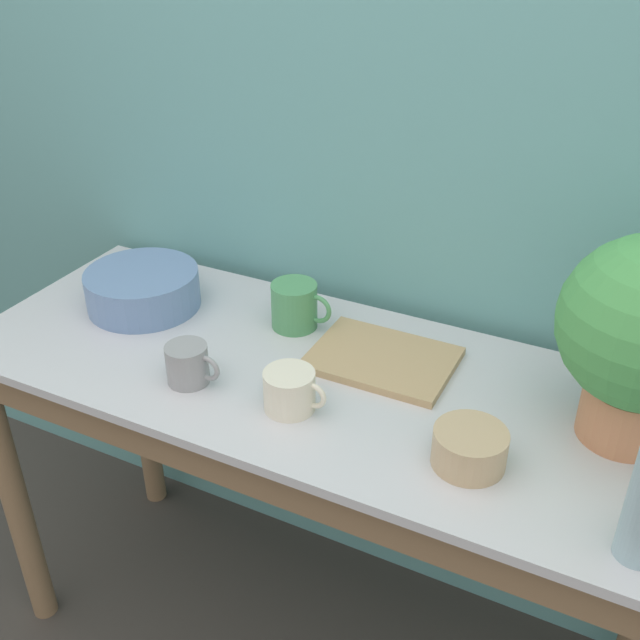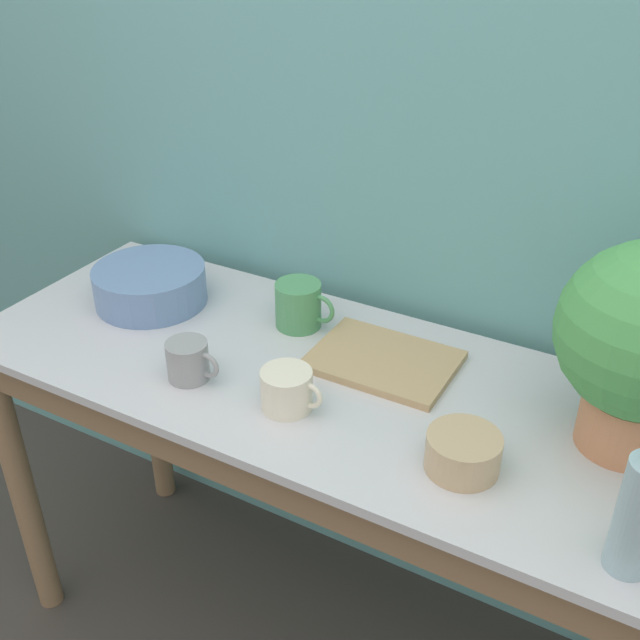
% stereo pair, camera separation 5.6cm
% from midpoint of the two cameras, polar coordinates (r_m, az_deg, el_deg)
% --- Properties ---
extents(wall_back, '(6.00, 0.05, 2.40)m').
position_cam_midpoint_polar(wall_back, '(1.58, 4.67, 13.86)').
color(wall_back, '#609E9E').
rests_on(wall_back, ground_plane).
extents(counter_table, '(1.47, 0.57, 0.82)m').
position_cam_midpoint_polar(counter_table, '(1.55, -1.46, -9.59)').
color(counter_table, '#846647').
rests_on(counter_table, ground_plane).
extents(bowl_wash_large, '(0.25, 0.25, 0.09)m').
position_cam_midpoint_polar(bowl_wash_large, '(1.72, -14.25, 2.31)').
color(bowl_wash_large, '#6684B2').
rests_on(bowl_wash_large, counter_table).
extents(mug_green, '(0.14, 0.10, 0.10)m').
position_cam_midpoint_polar(mug_green, '(1.59, -2.90, 1.09)').
color(mug_green, '#4C935B').
rests_on(mug_green, counter_table).
extents(mug_grey, '(0.11, 0.08, 0.08)m').
position_cam_midpoint_polar(mug_grey, '(1.44, -11.09, -3.33)').
color(mug_grey, gray).
rests_on(mug_grey, counter_table).
extents(mug_cream, '(0.13, 0.09, 0.08)m').
position_cam_midpoint_polar(mug_cream, '(1.35, -3.63, -5.35)').
color(mug_cream, beige).
rests_on(mug_cream, counter_table).
extents(bowl_small_tan, '(0.12, 0.12, 0.06)m').
position_cam_midpoint_polar(bowl_small_tan, '(1.25, 10.06, -9.60)').
color(bowl_small_tan, tan).
rests_on(bowl_small_tan, counter_table).
extents(tray_board, '(0.28, 0.21, 0.02)m').
position_cam_midpoint_polar(tray_board, '(1.49, 3.70, -3.00)').
color(tray_board, tan).
rests_on(tray_board, counter_table).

